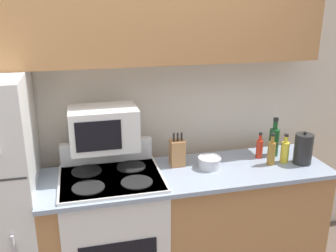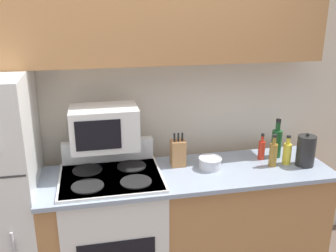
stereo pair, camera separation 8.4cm
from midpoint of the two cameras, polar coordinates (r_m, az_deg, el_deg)
wall_back at (r=2.87m, az=-7.21°, el=2.62°), size 8.00×0.05×2.55m
lower_cabinets at (r=2.88m, az=2.00°, el=-15.06°), size 2.02×0.60×0.92m
upper_cabinets at (r=2.59m, az=-7.29°, el=15.39°), size 2.75×0.31×0.55m
stove at (r=2.78m, az=-9.12°, el=-16.06°), size 0.68×0.58×1.10m
microwave at (r=2.55m, az=-10.71°, el=-0.32°), size 0.45×0.31×0.28m
knife_block at (r=2.69m, az=0.51°, el=-4.09°), size 0.10×0.09×0.25m
bowl at (r=2.69m, az=5.42°, el=-5.50°), size 0.17×0.17×0.08m
bottle_cooking_spray at (r=2.87m, az=16.58°, el=-3.70°), size 0.06×0.06×0.22m
bottle_hot_sauce at (r=2.90m, az=12.96°, el=-3.28°), size 0.05×0.05×0.20m
bottle_wine_green at (r=2.96m, az=15.06°, el=-2.19°), size 0.08×0.08×0.30m
bottle_vinegar at (r=2.80m, az=14.65°, el=-3.91°), size 0.06×0.06×0.24m
kettle at (r=2.88m, az=19.14°, el=-3.31°), size 0.13×0.13×0.25m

